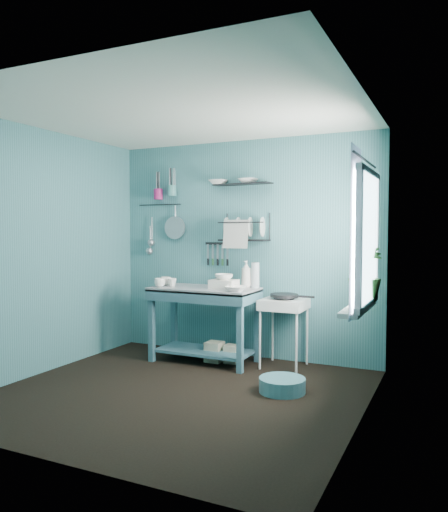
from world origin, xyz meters
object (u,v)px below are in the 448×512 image
at_px(mug_mid, 172,282).
at_px(frying_pan, 284,295).
at_px(storage_tin_small, 232,354).
at_px(floor_basin, 282,385).
at_px(water_bottle, 255,275).
at_px(dish_rack, 244,227).
at_px(soap_bottle, 246,274).
at_px(storage_tin_large, 214,352).
at_px(hotplate_stand, 284,333).
at_px(utensil_cup_teal, 172,191).
at_px(mug_right, 166,281).
at_px(mug_left, 160,283).
at_px(wash_tub, 224,284).
at_px(work_counter, 204,325).
at_px(utensil_cup_magenta, 158,194).
at_px(potted_plant, 365,273).
at_px(colander, 175,228).

xyz_separation_m(mug_mid, frying_pan, (1.25, 0.24, -0.11)).
height_order(storage_tin_small, floor_basin, storage_tin_small).
relative_size(water_bottle, dish_rack, 0.51).
height_order(water_bottle, frying_pan, water_bottle).
relative_size(soap_bottle, dish_rack, 0.54).
bearing_deg(storage_tin_large, floor_basin, -33.83).
height_order(hotplate_stand, utensil_cup_teal, utensil_cup_teal).
bearing_deg(hotplate_stand, floor_basin, -63.76).
bearing_deg(soap_bottle, mug_right, -167.74).
xyz_separation_m(mug_left, wash_tub, (0.73, 0.14, 0.00)).
relative_size(wash_tub, floor_basin, 0.66).
bearing_deg(frying_pan, mug_right, -172.66).
bearing_deg(soap_bottle, storage_tin_small, -135.00).
xyz_separation_m(work_counter, water_bottle, (0.52, 0.22, 0.56)).
xyz_separation_m(mug_right, storage_tin_large, (0.60, 0.05, -0.77)).
height_order(dish_rack, storage_tin_large, dish_rack).
xyz_separation_m(dish_rack, floor_basin, (0.78, -0.95, -1.44)).
distance_m(dish_rack, storage_tin_large, 1.44).
bearing_deg(utensil_cup_magenta, frying_pan, -6.35).
height_order(water_bottle, storage_tin_small, water_bottle).
distance_m(mug_mid, storage_tin_large, 0.91).
xyz_separation_m(utensil_cup_magenta, storage_tin_large, (0.93, -0.32, -1.80)).
bearing_deg(utensil_cup_teal, storage_tin_large, -23.32).
distance_m(mug_left, frying_pan, 1.40).
bearing_deg(hotplate_stand, mug_mid, -160.43).
bearing_deg(soap_bottle, water_bottle, 11.31).
xyz_separation_m(wash_tub, utensil_cup_magenta, (-1.08, 0.39, 1.03)).
bearing_deg(mug_left, hotplate_stand, 13.99).
height_order(work_counter, frying_pan, work_counter).
distance_m(wash_tub, potted_plant, 1.59).
relative_size(work_counter, mug_mid, 11.74).
relative_size(soap_bottle, potted_plant, 0.58).
xyz_separation_m(frying_pan, storage_tin_large, (-0.77, -0.13, -0.66)).
bearing_deg(mug_mid, utensil_cup_magenta, 136.57).
distance_m(soap_bottle, potted_plant, 1.48).
relative_size(utensil_cup_magenta, potted_plant, 0.25).
distance_m(water_bottle, colander, 1.26).
bearing_deg(utensil_cup_magenta, colander, 7.82).
xyz_separation_m(work_counter, dish_rack, (0.35, 0.32, 1.09)).
relative_size(work_counter, floor_basin, 2.78).
distance_m(mug_left, dish_rack, 1.14).
relative_size(potted_plant, floor_basin, 1.22).
height_order(work_counter, storage_tin_small, work_counter).
bearing_deg(floor_basin, soap_bottle, 130.09).
bearing_deg(utensil_cup_teal, colander, 55.39).
bearing_deg(storage_tin_small, mug_mid, -168.37).
bearing_deg(storage_tin_large, frying_pan, 9.32).
height_order(soap_bottle, hotplate_stand, soap_bottle).
height_order(mug_mid, frying_pan, mug_mid).
height_order(mug_mid, water_bottle, water_bottle).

